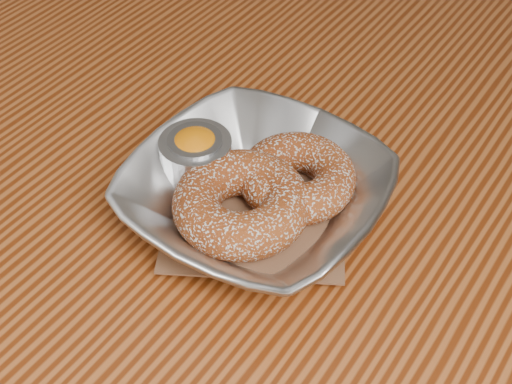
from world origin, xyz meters
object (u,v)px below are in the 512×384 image
Objects in this scene: donut_back at (297,177)px; ramekin at (196,156)px; table at (246,211)px; serving_bowl at (256,196)px; donut_front at (241,203)px.

donut_back is 0.09m from ramekin.
donut_back reaches higher than table.
ramekin is (-0.08, -0.03, 0.00)m from donut_back.
serving_bowl is 1.85× the size of donut_front.
ramekin is at bearing -89.88° from table.
serving_bowl is 0.04m from donut_back.
serving_bowl is (0.06, -0.08, 0.12)m from table.
serving_bowl reaches higher than table.
serving_bowl reaches higher than donut_back.
donut_front is at bearing -99.64° from serving_bowl.
ramekin reaches higher than donut_front.
ramekin reaches higher than donut_back.
serving_bowl reaches higher than donut_front.
ramekin is at bearing -159.23° from donut_back.
donut_back is 0.06m from donut_front.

